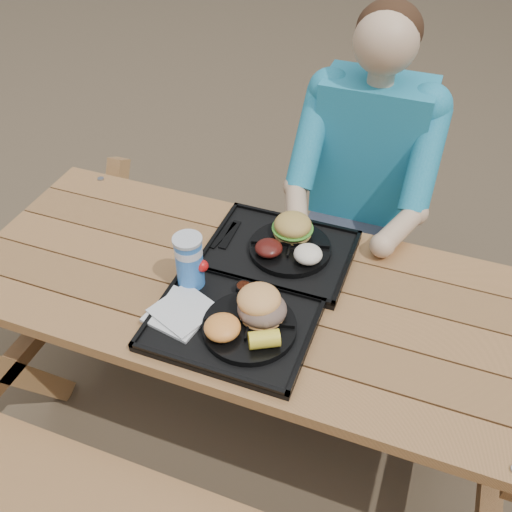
% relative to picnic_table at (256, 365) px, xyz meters
% --- Properties ---
extents(ground, '(60.00, 60.00, 0.00)m').
position_rel_picnic_table_xyz_m(ground, '(0.00, 0.00, -0.38)').
color(ground, '#999999').
rests_on(ground, ground).
extents(picnic_table, '(1.80, 1.49, 0.75)m').
position_rel_picnic_table_xyz_m(picnic_table, '(0.00, 0.00, 0.00)').
color(picnic_table, '#999999').
rests_on(picnic_table, ground).
extents(tray_near, '(0.45, 0.35, 0.02)m').
position_rel_picnic_table_xyz_m(tray_near, '(-0.01, -0.17, 0.39)').
color(tray_near, black).
rests_on(tray_near, picnic_table).
extents(tray_far, '(0.45, 0.35, 0.02)m').
position_rel_picnic_table_xyz_m(tray_far, '(0.02, 0.17, 0.39)').
color(tray_far, black).
rests_on(tray_far, picnic_table).
extents(plate_near, '(0.26, 0.26, 0.02)m').
position_rel_picnic_table_xyz_m(plate_near, '(0.05, -0.17, 0.41)').
color(plate_near, black).
rests_on(plate_near, tray_near).
extents(plate_far, '(0.26, 0.26, 0.02)m').
position_rel_picnic_table_xyz_m(plate_far, '(0.05, 0.18, 0.41)').
color(plate_far, black).
rests_on(plate_far, tray_far).
extents(napkin_stack, '(0.18, 0.18, 0.02)m').
position_rel_picnic_table_xyz_m(napkin_stack, '(-0.16, -0.19, 0.40)').
color(napkin_stack, silver).
rests_on(napkin_stack, tray_near).
extents(soda_cup, '(0.08, 0.08, 0.16)m').
position_rel_picnic_table_xyz_m(soda_cup, '(-0.18, -0.06, 0.48)').
color(soda_cup, blue).
rests_on(soda_cup, tray_near).
extents(condiment_bbq, '(0.05, 0.05, 0.03)m').
position_rel_picnic_table_xyz_m(condiment_bbq, '(-0.02, -0.05, 0.41)').
color(condiment_bbq, black).
rests_on(condiment_bbq, tray_near).
extents(condiment_mustard, '(0.05, 0.05, 0.03)m').
position_rel_picnic_table_xyz_m(condiment_mustard, '(0.06, -0.05, 0.41)').
color(condiment_mustard, yellow).
rests_on(condiment_mustard, tray_near).
extents(sandwich, '(0.13, 0.13, 0.13)m').
position_rel_picnic_table_xyz_m(sandwich, '(0.07, -0.13, 0.48)').
color(sandwich, '#F8A657').
rests_on(sandwich, plate_near).
extents(mac_cheese, '(0.10, 0.10, 0.05)m').
position_rel_picnic_table_xyz_m(mac_cheese, '(-0.01, -0.23, 0.44)').
color(mac_cheese, '#FC9F42').
rests_on(mac_cheese, plate_near).
extents(corn_cob, '(0.11, 0.11, 0.05)m').
position_rel_picnic_table_xyz_m(corn_cob, '(0.11, -0.23, 0.44)').
color(corn_cob, yellow).
rests_on(corn_cob, plate_near).
extents(cutlery_far, '(0.03, 0.15, 0.01)m').
position_rel_picnic_table_xyz_m(cutlery_far, '(-0.16, 0.18, 0.40)').
color(cutlery_far, black).
rests_on(cutlery_far, tray_far).
extents(burger, '(0.12, 0.12, 0.11)m').
position_rel_picnic_table_xyz_m(burger, '(0.04, 0.23, 0.47)').
color(burger, '#BE9343').
rests_on(burger, plate_far).
extents(baked_beans, '(0.09, 0.09, 0.04)m').
position_rel_picnic_table_xyz_m(baked_beans, '(-0.00, 0.12, 0.43)').
color(baked_beans, '#4B130F').
rests_on(baked_beans, plate_far).
extents(potato_salad, '(0.09, 0.09, 0.05)m').
position_rel_picnic_table_xyz_m(potato_salad, '(0.12, 0.13, 0.44)').
color(potato_salad, white).
rests_on(potato_salad, plate_far).
extents(diner, '(0.48, 0.84, 1.28)m').
position_rel_picnic_table_xyz_m(diner, '(0.18, 0.70, 0.27)').
color(diner, '#1BC2B6').
rests_on(diner, ground).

